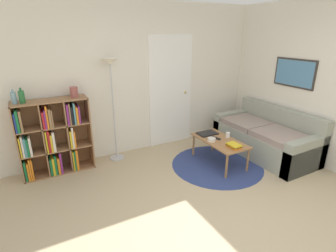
% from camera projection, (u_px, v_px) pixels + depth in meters
% --- Properties ---
extents(ground_plane, '(14.00, 14.00, 0.00)m').
position_uv_depth(ground_plane, '(246.00, 241.00, 2.79)').
color(ground_plane, tan).
extents(wall_back, '(7.56, 0.11, 2.60)m').
position_uv_depth(wall_back, '(142.00, 80.00, 4.63)').
color(wall_back, silver).
rests_on(wall_back, ground_plane).
extents(wall_right, '(0.08, 5.72, 2.60)m').
position_uv_depth(wall_right, '(296.00, 81.00, 4.50)').
color(wall_right, silver).
rests_on(wall_right, ground_plane).
extents(rug, '(1.50, 1.50, 0.01)m').
position_uv_depth(rug, '(217.00, 165.00, 4.38)').
color(rug, navy).
rests_on(rug, ground_plane).
extents(bookshelf, '(1.04, 0.34, 1.16)m').
position_uv_depth(bookshelf, '(53.00, 138.00, 3.99)').
color(bookshelf, '#936B47').
rests_on(bookshelf, ground_plane).
extents(floor_lamp, '(0.28, 0.28, 1.71)m').
position_uv_depth(floor_lamp, '(111.00, 76.00, 4.13)').
color(floor_lamp, '#B7B7BC').
rests_on(floor_lamp, ground_plane).
extents(couch, '(0.88, 1.81, 0.81)m').
position_uv_depth(couch, '(266.00, 138.00, 4.75)').
color(couch, gray).
rests_on(couch, ground_plane).
extents(coffee_table, '(0.51, 0.97, 0.42)m').
position_uv_depth(coffee_table, '(220.00, 142.00, 4.33)').
color(coffee_table, '#996B42').
rests_on(coffee_table, ground_plane).
extents(laptop, '(0.34, 0.23, 0.02)m').
position_uv_depth(laptop, '(207.00, 133.00, 4.56)').
color(laptop, black).
rests_on(laptop, coffee_table).
extents(bowl, '(0.13, 0.13, 0.05)m').
position_uv_depth(bowl, '(212.00, 140.00, 4.26)').
color(bowl, silver).
rests_on(bowl, coffee_table).
extents(book_stack_on_table, '(0.17, 0.22, 0.06)m').
position_uv_depth(book_stack_on_table, '(234.00, 146.00, 4.03)').
color(book_stack_on_table, orange).
rests_on(book_stack_on_table, coffee_table).
extents(cup, '(0.07, 0.07, 0.09)m').
position_uv_depth(cup, '(228.00, 135.00, 4.40)').
color(cup, white).
rests_on(cup, coffee_table).
extents(remote, '(0.09, 0.17, 0.02)m').
position_uv_depth(remote, '(216.00, 138.00, 4.36)').
color(remote, black).
rests_on(remote, coffee_table).
extents(bottle_left, '(0.07, 0.07, 0.20)m').
position_uv_depth(bottle_left, '(14.00, 98.00, 3.56)').
color(bottle_left, '#6B93A3').
rests_on(bottle_left, bookshelf).
extents(bottle_middle, '(0.08, 0.08, 0.21)m').
position_uv_depth(bottle_middle, '(22.00, 97.00, 3.60)').
color(bottle_middle, '#236633').
rests_on(bottle_middle, bookshelf).
extents(vase_on_shelf, '(0.12, 0.12, 0.16)m').
position_uv_depth(vase_on_shelf, '(74.00, 92.00, 3.93)').
color(vase_on_shelf, '#934C47').
rests_on(vase_on_shelf, bookshelf).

